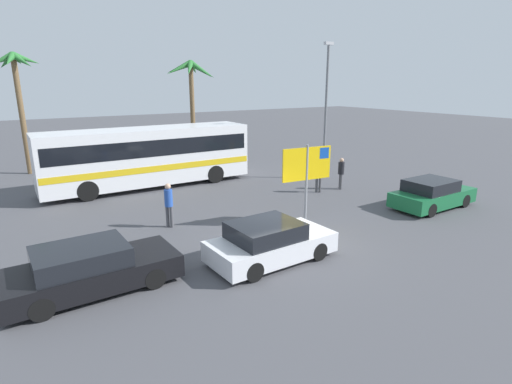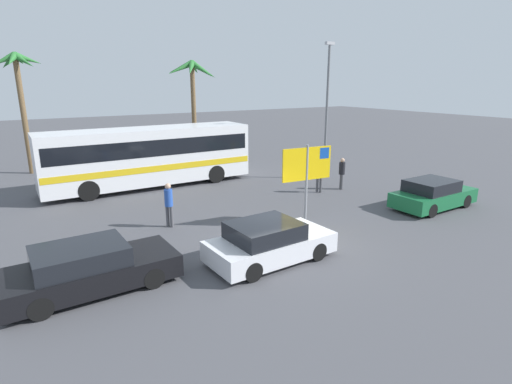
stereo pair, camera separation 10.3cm
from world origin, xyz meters
The scene contains 12 objects.
ground centered at (0.00, 0.00, 0.00)m, with size 120.00×120.00×0.00m, color #4C4C51.
bus_front_coach centered at (-1.03, 10.88, 1.78)m, with size 10.98×2.55×3.17m.
ferry_sign centered at (2.45, 1.71, 2.33)m, with size 2.20×0.27×3.20m.
car_green centered at (8.57, 0.24, 0.64)m, with size 4.14×1.84×1.32m.
car_black centered at (-6.05, 0.57, 0.64)m, with size 4.59×2.00×1.32m.
car_white centered at (-0.85, -0.49, 0.64)m, with size 4.14×2.04×1.32m.
pedestrian_by_bus centered at (7.41, 4.90, 0.99)m, with size 0.32×0.32×1.68m.
pedestrian_crossing_lot centered at (-2.42, 4.20, 1.05)m, with size 0.32×0.32×1.77m.
pedestrian_near_sign centered at (5.96, 5.02, 0.97)m, with size 0.32×0.32×1.65m.
lamp_post_left_side centered at (8.33, 7.33, 4.16)m, with size 0.56×0.20×7.66m.
palm_tree_seaside centered at (4.03, 16.31, 5.67)m, with size 3.68×3.42×6.98m.
palm_tree_inland centered at (-6.31, 18.08, 5.77)m, with size 2.86×2.83×7.25m.
Camera 1 is at (-7.60, -10.32, 5.57)m, focal length 28.29 mm.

